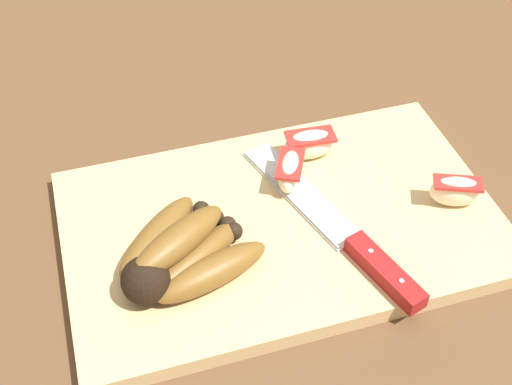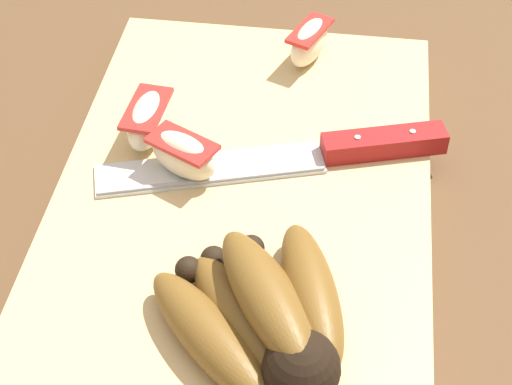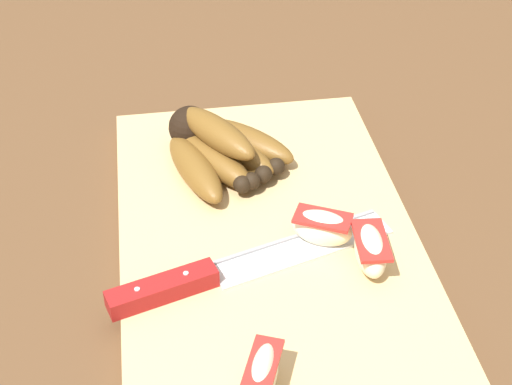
{
  "view_description": "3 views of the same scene",
  "coord_description": "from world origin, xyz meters",
  "px_view_note": "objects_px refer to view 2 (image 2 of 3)",
  "views": [
    {
      "loc": [
        0.18,
        0.48,
        0.56
      ],
      "look_at": [
        0.03,
        -0.0,
        0.05
      ],
      "focal_mm": 47.66,
      "sensor_mm": 36.0,
      "label": 1
    },
    {
      "loc": [
        0.44,
        0.08,
        0.47
      ],
      "look_at": [
        0.01,
        0.03,
        0.03
      ],
      "focal_mm": 58.34,
      "sensor_mm": 36.0,
      "label": 2
    },
    {
      "loc": [
        -0.55,
        0.11,
        0.51
      ],
      "look_at": [
        0.02,
        0.02,
        0.05
      ],
      "focal_mm": 53.69,
      "sensor_mm": 36.0,
      "label": 3
    }
  ],
  "objects_px": {
    "apple_wedge_far": "(148,120)",
    "apple_wedge_near": "(183,155)",
    "banana_bunch": "(266,317)",
    "apple_wedge_middle": "(309,42)",
    "chefs_knife": "(325,152)"
  },
  "relations": [
    {
      "from": "banana_bunch",
      "to": "apple_wedge_near",
      "type": "distance_m",
      "value": 0.17
    },
    {
      "from": "chefs_knife",
      "to": "apple_wedge_near",
      "type": "bearing_deg",
      "value": -73.21
    },
    {
      "from": "apple_wedge_middle",
      "to": "apple_wedge_near",
      "type": "bearing_deg",
      "value": -27.18
    },
    {
      "from": "apple_wedge_far",
      "to": "apple_wedge_near",
      "type": "bearing_deg",
      "value": 44.52
    },
    {
      "from": "banana_bunch",
      "to": "apple_wedge_far",
      "type": "relative_size",
      "value": 2.53
    },
    {
      "from": "chefs_knife",
      "to": "apple_wedge_middle",
      "type": "height_order",
      "value": "apple_wedge_middle"
    },
    {
      "from": "apple_wedge_middle",
      "to": "apple_wedge_far",
      "type": "height_order",
      "value": "apple_wedge_middle"
    },
    {
      "from": "apple_wedge_near",
      "to": "chefs_knife",
      "type": "bearing_deg",
      "value": 106.79
    },
    {
      "from": "banana_bunch",
      "to": "apple_wedge_near",
      "type": "height_order",
      "value": "banana_bunch"
    },
    {
      "from": "chefs_knife",
      "to": "apple_wedge_far",
      "type": "relative_size",
      "value": 4.32
    },
    {
      "from": "banana_bunch",
      "to": "apple_wedge_far",
      "type": "xyz_separation_m",
      "value": [
        -0.18,
        -0.12,
        -0.0
      ]
    },
    {
      "from": "banana_bunch",
      "to": "chefs_knife",
      "type": "bearing_deg",
      "value": 172.03
    },
    {
      "from": "apple_wedge_far",
      "to": "apple_wedge_middle",
      "type": "bearing_deg",
      "value": 136.12
    },
    {
      "from": "banana_bunch",
      "to": "apple_wedge_middle",
      "type": "xyz_separation_m",
      "value": [
        -0.3,
        0.0,
        0.0
      ]
    },
    {
      "from": "apple_wedge_near",
      "to": "banana_bunch",
      "type": "bearing_deg",
      "value": 29.85
    }
  ]
}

